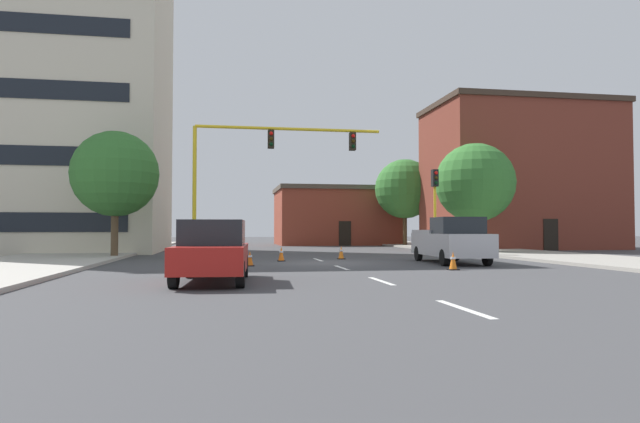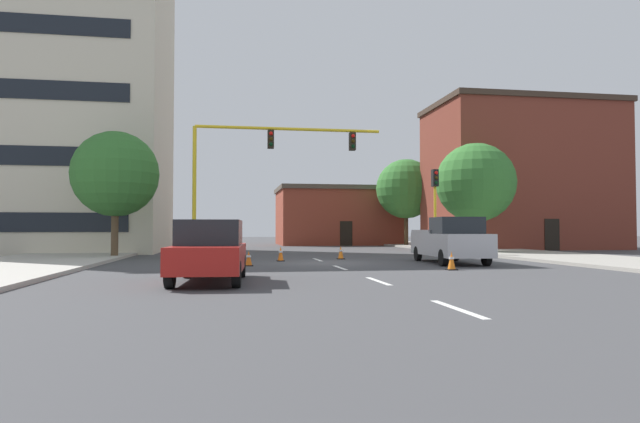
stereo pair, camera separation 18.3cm
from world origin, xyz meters
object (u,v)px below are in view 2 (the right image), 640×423
Objects in this scene: pickup_truck_silver at (450,241)px; traffic_cone_roadside_d at (249,259)px; tree_left_near at (115,174)px; traffic_cone_roadside_a at (452,261)px; traffic_light_pole_right at (435,192)px; sedan_red_near_left at (210,250)px; traffic_signal_gantry at (223,213)px; tree_right_mid at (476,183)px; tree_right_far at (406,189)px; traffic_cone_roadside_c at (281,254)px; traffic_cone_roadside_b at (341,253)px.

traffic_cone_roadside_d is at bearing -177.38° from pickup_truck_silver.
traffic_cone_roadside_a is (13.74, -10.37, -3.96)m from tree_left_near.
sedan_red_near_left is (-11.77, -13.14, -2.64)m from traffic_light_pole_right.
tree_right_mid reaches higher than traffic_signal_gantry.
tree_right_far reaches higher than pickup_truck_silver.
tree_right_far is 1.15× the size of tree_left_near.
tree_right_mid is 22.78m from sedan_red_near_left.
traffic_light_pole_right is 10.99m from traffic_cone_roadside_a.
tree_right_mid is at bearing 27.36° from traffic_cone_roadside_c.
traffic_light_pole_right is at bearing 48.14° from sedan_red_near_left.
tree_right_mid is (15.43, 3.44, 2.04)m from traffic_signal_gantry.
tree_right_far reaches higher than traffic_light_pole_right.
tree_left_near is at bearing 133.12° from traffic_cone_roadside_d.
traffic_cone_roadside_d is (-8.72, -0.40, -0.67)m from pickup_truck_silver.
traffic_cone_roadside_d is at bearing -79.91° from traffic_signal_gantry.
traffic_signal_gantry reaches higher than traffic_light_pole_right.
traffic_cone_roadside_d is at bearing 78.76° from sedan_red_near_left.
tree_left_near is 9.73× the size of traffic_cone_roadside_b.
tree_left_near is 10.38m from traffic_cone_roadside_d.
pickup_truck_silver reaches higher than traffic_cone_roadside_c.
tree_right_mid is 10.03× the size of traffic_cone_roadside_a.
tree_right_mid reaches higher than traffic_cone_roadside_d.
tree_right_mid is 1.05× the size of tree_left_near.
sedan_red_near_left is at bearing -133.94° from tree_right_mid.
sedan_red_near_left is at bearing -68.78° from tree_left_near.
traffic_cone_roadside_a is (-1.54, -3.78, -0.64)m from pickup_truck_silver.
traffic_light_pole_right is (11.58, 0.37, 1.19)m from traffic_signal_gantry.
tree_right_mid is at bearing 58.90° from pickup_truck_silver.
tree_right_far reaches higher than traffic_cone_roadside_a.
tree_right_far is 1.36× the size of pickup_truck_silver.
tree_right_mid reaches higher than tree_left_near.
traffic_cone_roadside_a is at bearing 20.38° from sedan_red_near_left.
traffic_light_pole_right is 7.20× the size of traffic_cone_roadside_b.
traffic_signal_gantry is 2.21× the size of traffic_light_pole_right.
traffic_light_pole_right is 6.94m from pickup_truck_silver.
traffic_light_pole_right reaches higher than traffic_cone_roadside_b.
tree_left_near is (-20.87, -2.68, -0.08)m from tree_right_mid.
tree_right_far is 21.04m from traffic_cone_roadside_b.
traffic_cone_roadside_c is at bearing 159.46° from pickup_truck_silver.
pickup_truck_silver is 8.09× the size of traffic_cone_roadside_a.
sedan_red_near_left is at bearing -131.86° from traffic_light_pole_right.
pickup_truck_silver is 1.20× the size of sedan_red_near_left.
pickup_truck_silver is (-5.37, -22.21, -3.95)m from tree_right_far.
traffic_cone_roadside_c is 3.46m from traffic_cone_roadside_d.
tree_right_far is (-0.23, 12.94, 0.55)m from tree_right_mid.
traffic_signal_gantry is 12.85m from sedan_red_near_left.
traffic_cone_roadside_a is (-7.13, -13.06, -4.04)m from tree_right_mid.
traffic_cone_roadside_c is (-7.15, 2.68, -0.64)m from pickup_truck_silver.
traffic_cone_roadside_c is (-12.52, -19.53, -4.59)m from tree_right_far.
sedan_red_near_left is (-0.19, -12.77, -1.45)m from traffic_signal_gantry.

